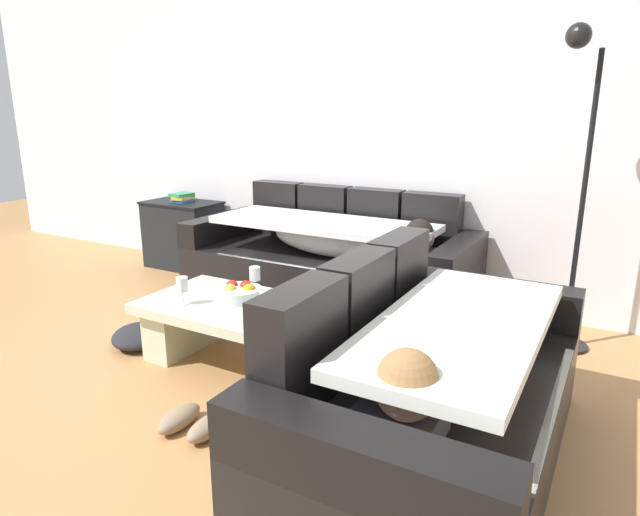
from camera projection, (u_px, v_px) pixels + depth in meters
ground_plane at (176, 388)px, 2.99m from camera, size 14.00×14.00×0.00m
back_wall at (352, 127)px, 4.44m from camera, size 9.00×0.10×2.70m
couch_along_wall at (332, 263)px, 4.22m from camera, size 2.22×0.92×0.88m
couch_near_window at (433, 395)px, 2.26m from camera, size 0.92×1.78×0.88m
coffee_table at (242, 327)px, 3.23m from camera, size 1.20×0.68×0.38m
fruit_bowl at (239, 292)px, 3.27m from camera, size 0.28×0.28×0.10m
wine_glass_near_left at (182, 285)px, 3.16m from camera, size 0.07×0.07×0.17m
wine_glass_near_right at (266, 301)px, 2.91m from camera, size 0.07×0.07×0.17m
wine_glass_far_back at (255, 275)px, 3.37m from camera, size 0.07×0.07×0.17m
open_magazine at (301, 313)px, 3.03m from camera, size 0.33×0.29×0.01m
side_cabinet at (183, 234)px, 5.25m from camera, size 0.72×0.44×0.64m
book_stack_on_cabinet at (182, 197)px, 5.14m from camera, size 0.18×0.21×0.08m
floor_lamp at (576, 174)px, 3.22m from camera, size 0.33×0.31×1.95m
pair_of_shoes at (194, 422)px, 2.58m from camera, size 0.30×0.29×0.09m
crumpled_garment at (138, 336)px, 3.54m from camera, size 0.50×0.51×0.12m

